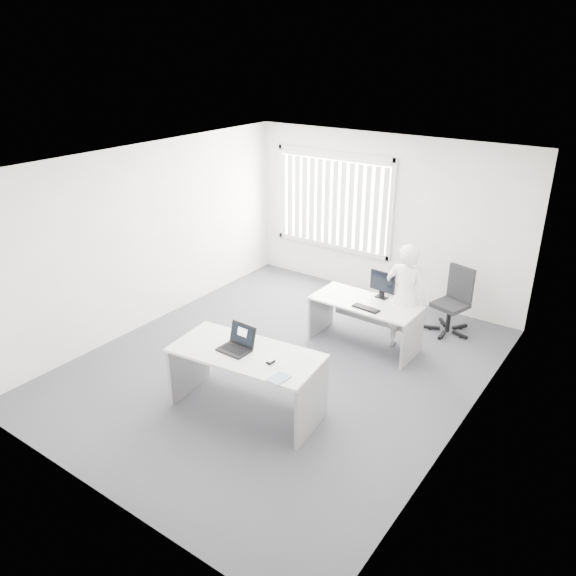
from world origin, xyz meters
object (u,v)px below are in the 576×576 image
Objects in this scene: office_chair at (451,312)px; monitor at (382,285)px; desk_far at (365,314)px; laptop at (234,340)px; desk_near at (246,368)px; person at (405,297)px.

monitor is (-0.76, -0.91, 0.59)m from office_chair.
laptop is at bearing -101.71° from desk_far.
desk_far is 0.49m from monitor.
desk_near is 2.67m from person.
laptop is (-1.39, -3.48, 0.63)m from office_chair.
desk_near is 1.20× the size of desk_far.
monitor is at bearing -113.54° from office_chair.
desk_near is 5.07× the size of laptop.
desk_near is at bearing 62.13° from person.
office_chair is 1.09m from person.
desk_near is 4.56× the size of monitor.
laptop is at bearing -95.55° from office_chair.
desk_near is 2.58m from monitor.
desk_near is at bearing -93.95° from monitor.
desk_far is at bearing 73.63° from desk_near.
desk_far is 0.63m from person.
person is (0.48, 0.27, 0.30)m from desk_far.
office_chair is at bearing 70.17° from laptop.
laptop is at bearing -96.33° from monitor.
person reaches higher than monitor.
person is 0.37m from monitor.
monitor is at bearing 71.93° from desk_near.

